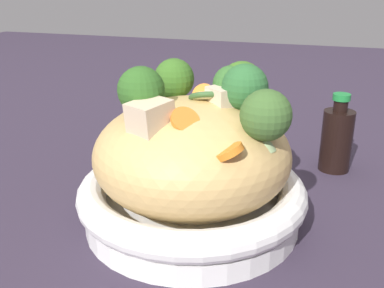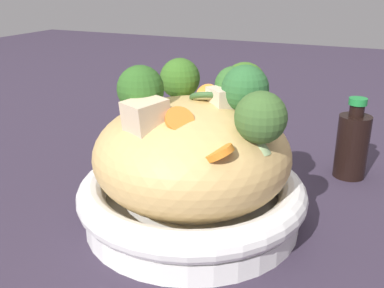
% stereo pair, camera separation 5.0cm
% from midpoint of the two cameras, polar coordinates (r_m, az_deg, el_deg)
% --- Properties ---
extents(ground_plane, '(3.00, 3.00, 0.00)m').
position_cam_midpoint_polar(ground_plane, '(0.54, -2.68, -9.79)').
color(ground_plane, '#32293A').
extents(serving_bowl, '(0.26, 0.26, 0.06)m').
position_cam_midpoint_polar(serving_bowl, '(0.53, -2.73, -7.07)').
color(serving_bowl, white).
rests_on(serving_bowl, ground_plane).
extents(noodle_heap, '(0.22, 0.22, 0.12)m').
position_cam_midpoint_polar(noodle_heap, '(0.50, -2.84, -1.36)').
color(noodle_heap, tan).
rests_on(noodle_heap, serving_bowl).
extents(broccoli_florets, '(0.19, 0.14, 0.08)m').
position_cam_midpoint_polar(broccoli_florets, '(0.49, 0.05, 6.66)').
color(broccoli_florets, '#A5B771').
rests_on(broccoli_florets, serving_bowl).
extents(carrot_coins, '(0.10, 0.14, 0.04)m').
position_cam_midpoint_polar(carrot_coins, '(0.45, 0.07, 2.64)').
color(carrot_coins, orange).
rests_on(carrot_coins, serving_bowl).
extents(zucchini_slices, '(0.07, 0.06, 0.03)m').
position_cam_midpoint_polar(zucchini_slices, '(0.50, 0.40, 5.69)').
color(zucchini_slices, beige).
rests_on(zucchini_slices, serving_bowl).
extents(chicken_chunks, '(0.11, 0.11, 0.04)m').
position_cam_midpoint_polar(chicken_chunks, '(0.46, -6.38, 4.31)').
color(chicken_chunks, beige).
rests_on(chicken_chunks, serving_bowl).
extents(soy_sauce_bottle, '(0.05, 0.05, 0.12)m').
position_cam_midpoint_polar(soy_sauce_bottle, '(0.68, 15.89, 0.64)').
color(soy_sauce_bottle, black).
rests_on(soy_sauce_bottle, ground_plane).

